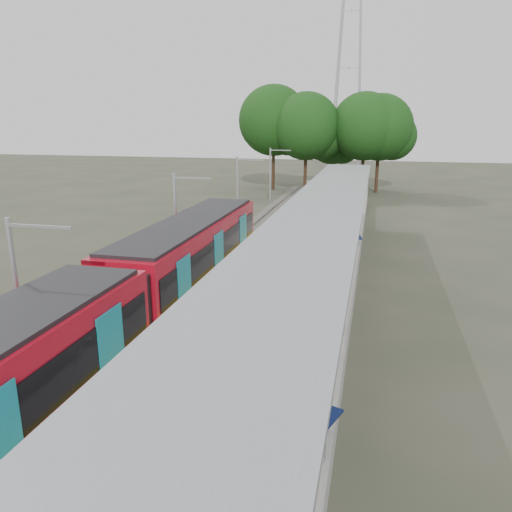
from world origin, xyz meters
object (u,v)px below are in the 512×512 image
(bench_near, at_px, (316,420))
(bench_far, at_px, (354,234))
(train, at_px, (115,307))
(bench_mid, at_px, (322,303))
(litter_bin, at_px, (315,322))
(info_pillar_far, at_px, (297,282))
(info_pillar_near, at_px, (284,297))

(bench_near, height_order, bench_far, bench_far)
(train, distance_m, bench_mid, 7.20)
(train, bearing_deg, litter_bin, 15.22)
(bench_far, relative_size, litter_bin, 1.96)
(info_pillar_far, bearing_deg, litter_bin, -77.98)
(bench_mid, height_order, info_pillar_far, info_pillar_far)
(train, xyz_separation_m, bench_near, (7.11, -4.09, -0.49))
(info_pillar_far, relative_size, litter_bin, 1.80)
(bench_near, bearing_deg, bench_far, 110.28)
(bench_near, distance_m, info_pillar_far, 9.38)
(bench_near, xyz_separation_m, litter_bin, (-0.70, 5.83, -0.11))
(train, distance_m, info_pillar_near, 5.93)
(bench_near, relative_size, info_pillar_near, 0.92)
(train, height_order, info_pillar_near, train)
(bench_mid, distance_m, info_pillar_near, 1.39)
(bench_mid, distance_m, litter_bin, 1.38)
(bench_mid, xyz_separation_m, bench_far, (0.62, 11.78, 0.00))
(train, relative_size, bench_near, 17.02)
(info_pillar_far, bearing_deg, bench_far, 72.47)
(bench_near, bearing_deg, info_pillar_far, 121.64)
(bench_far, relative_size, info_pillar_far, 1.09)
(train, distance_m, bench_far, 16.50)
(bench_far, bearing_deg, train, -124.91)
(info_pillar_near, distance_m, litter_bin, 1.86)
(bench_mid, bearing_deg, train, -172.00)
(train, relative_size, litter_bin, 30.44)
(bench_far, height_order, info_pillar_near, info_pillar_near)
(train, height_order, bench_mid, train)
(info_pillar_far, height_order, litter_bin, info_pillar_far)
(bench_near, xyz_separation_m, bench_mid, (-0.63, 7.20, 0.06))
(bench_near, xyz_separation_m, bench_far, (-0.01, 18.98, 0.06))
(bench_far, bearing_deg, info_pillar_near, -108.99)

